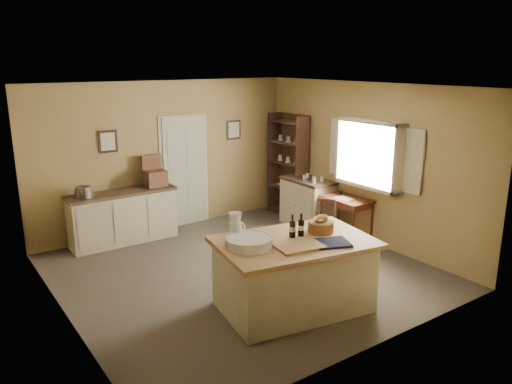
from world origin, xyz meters
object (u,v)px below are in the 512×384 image
(work_island, at_px, (293,273))
(sideboard, at_px, (124,215))
(desk_chair, at_px, (322,226))
(shelving_unit, at_px, (290,165))
(writing_desk, at_px, (346,204))
(right_cabinet, at_px, (308,202))

(work_island, xyz_separation_m, sideboard, (-0.88, 3.50, -0.00))
(desk_chair, relative_size, shelving_unit, 0.40)
(shelving_unit, bearing_deg, work_island, -127.85)
(desk_chair, bearing_deg, writing_desk, -17.31)
(work_island, bearing_deg, sideboard, 113.74)
(work_island, xyz_separation_m, shelving_unit, (2.44, 3.14, 0.53))
(writing_desk, height_order, shelving_unit, shelving_unit)
(shelving_unit, bearing_deg, sideboard, 173.83)
(sideboard, distance_m, desk_chair, 3.36)
(writing_desk, xyz_separation_m, right_cabinet, (-0.00, 1.00, -0.21))
(writing_desk, distance_m, right_cabinet, 1.03)
(sideboard, distance_m, writing_desk, 3.81)
(desk_chair, bearing_deg, work_island, -166.60)
(sideboard, distance_m, right_cabinet, 3.36)
(work_island, distance_m, right_cabinet, 3.31)
(right_cabinet, xyz_separation_m, shelving_unit, (0.15, 0.75, 0.55))
(sideboard, bearing_deg, writing_desk, -33.75)
(sideboard, relative_size, writing_desk, 2.11)
(sideboard, xyz_separation_m, desk_chair, (2.54, -2.20, -0.07))
(writing_desk, bearing_deg, desk_chair, -172.57)
(desk_chair, bearing_deg, right_cabinet, 35.16)
(writing_desk, relative_size, desk_chair, 1.06)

